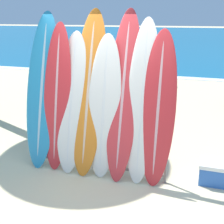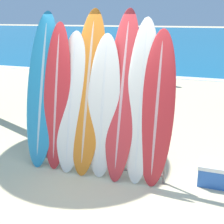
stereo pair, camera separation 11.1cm
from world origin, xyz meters
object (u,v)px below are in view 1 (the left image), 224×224
object	(u,v)px
surfboard_slot_1	(57,97)
surfboard_slot_0	(42,90)
surfboard_slot_3	(89,93)
surfboard_slot_5	(123,96)
surfboard_slot_2	(72,103)
person_near_water	(153,61)
surfboard_slot_6	(142,102)
surfboard_slot_4	(104,107)
surfboard_rack	(96,148)
cooler_box	(216,172)
surfboard_slot_7	(158,109)

from	to	relation	value
surfboard_slot_1	surfboard_slot_0	bearing A→B (deg)	170.38
surfboard_slot_3	surfboard_slot_5	distance (m)	0.57
surfboard_slot_1	surfboard_slot_2	bearing A→B (deg)	0.96
person_near_water	surfboard_slot_3	bearing A→B (deg)	41.66
surfboard_slot_5	surfboard_slot_6	world-z (taller)	surfboard_slot_5
surfboard_slot_4	surfboard_rack	bearing A→B (deg)	-163.70
surfboard_slot_5	surfboard_slot_0	bearing A→B (deg)	-179.70
surfboard_slot_1	cooler_box	bearing A→B (deg)	4.37
surfboard_slot_2	surfboard_slot_7	distance (m)	1.41
surfboard_slot_1	surfboard_slot_4	xyz separation A→B (m)	(0.82, -0.01, -0.08)
surfboard_slot_3	cooler_box	bearing A→B (deg)	3.84
surfboard_slot_2	surfboard_slot_7	bearing A→B (deg)	-0.38
surfboard_slot_3	surfboard_slot_4	bearing A→B (deg)	-14.84
surfboard_rack	surfboard_slot_7	distance (m)	1.21
surfboard_slot_4	surfboard_slot_5	world-z (taller)	surfboard_slot_5
surfboard_rack	surfboard_slot_1	distance (m)	1.04
surfboard_rack	surfboard_slot_5	bearing A→B (deg)	14.74
surfboard_slot_1	surfboard_slot_6	distance (m)	1.42
surfboard_slot_1	surfboard_slot_7	world-z (taller)	surfboard_slot_1
surfboard_rack	surfboard_slot_6	xyz separation A→B (m)	(0.72, 0.07, 0.81)
surfboard_rack	surfboard_slot_1	bearing A→B (deg)	175.82
surfboard_slot_1	cooler_box	distance (m)	2.77
surfboard_slot_7	person_near_water	xyz separation A→B (m)	(-1.53, 7.28, -0.32)
cooler_box	surfboard_slot_4	bearing A→B (deg)	-173.11
surfboard_rack	surfboard_slot_1	xyz separation A→B (m)	(-0.70, 0.05, 0.77)
surfboard_slot_3	surfboard_slot_4	xyz separation A→B (m)	(0.28, -0.07, -0.19)
surfboard_slot_2	cooler_box	size ratio (longest dim) A/B	4.47
surfboard_rack	surfboard_slot_7	bearing A→B (deg)	2.71
surfboard_slot_3	surfboard_slot_5	bearing A→B (deg)	-0.23
surfboard_slot_4	surfboard_slot_1	bearing A→B (deg)	178.97
surfboard_slot_2	surfboard_slot_3	xyz separation A→B (m)	(0.28, 0.06, 0.17)
surfboard_slot_1	surfboard_slot_4	distance (m)	0.82
surfboard_slot_3	surfboard_slot_4	world-z (taller)	surfboard_slot_3
surfboard_rack	person_near_water	world-z (taller)	person_near_water
surfboard_slot_3	surfboard_slot_5	world-z (taller)	same
surfboard_slot_5	person_near_water	world-z (taller)	surfboard_slot_5
surfboard_slot_0	surfboard_slot_4	distance (m)	1.13
surfboard_slot_0	surfboard_slot_7	bearing A→B (deg)	-1.60
surfboard_slot_6	surfboard_slot_0	bearing A→B (deg)	179.13
surfboard_slot_6	cooler_box	xyz separation A→B (m)	(1.15, 0.17, -1.06)
surfboard_rack	surfboard_slot_7	world-z (taller)	surfboard_slot_7
surfboard_slot_1	surfboard_slot_6	world-z (taller)	surfboard_slot_6
surfboard_rack	person_near_water	distance (m)	7.36
surfboard_slot_5	cooler_box	distance (m)	1.85
surfboard_rack	surfboard_slot_3	world-z (taller)	surfboard_slot_3
surfboard_slot_1	surfboard_slot_3	distance (m)	0.55
surfboard_slot_4	cooler_box	xyz separation A→B (m)	(1.75, 0.21, -0.95)
surfboard_slot_0	person_near_water	distance (m)	7.25
surfboard_slot_3	surfboard_slot_6	xyz separation A→B (m)	(0.88, -0.04, -0.07)
surfboard_slot_1	cooler_box	world-z (taller)	surfboard_slot_1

